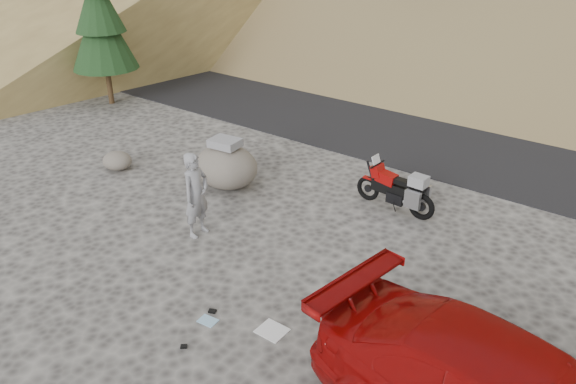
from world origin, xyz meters
name	(u,v)px	position (x,y,z in m)	size (l,w,h in m)	color
ground	(282,274)	(0.00, 0.00, 0.00)	(140.00, 140.00, 0.00)	#3F3C3A
road	(465,135)	(0.00, 9.00, 0.00)	(120.00, 7.00, 0.05)	black
conifer_verge	(99,18)	(-11.00, 4.50, 2.89)	(2.20, 2.20, 5.04)	#392714
motorcycle	(399,190)	(0.55, 3.52, 0.50)	(1.98, 0.63, 1.18)	black
man	(199,233)	(-2.26, 0.10, 0.00)	(0.66, 0.43, 1.81)	gray
boulder	(226,166)	(-3.32, 2.11, 0.54)	(1.72, 1.50, 1.22)	#5A554D
small_rock	(117,161)	(-6.28, 1.13, 0.24)	(0.91, 0.85, 0.47)	#5A554D
gear_white_cloth	(272,331)	(0.85, -1.35, 0.01)	(0.46, 0.41, 0.02)	white
gear_blue_mat	(345,355)	(2.13, -1.19, 0.10)	(0.20, 0.20, 0.50)	navy
gear_funnel	(343,371)	(2.27, -1.47, 0.08)	(0.13, 0.13, 0.17)	red
gear_glove_a	(212,311)	(-0.25, -1.59, 0.02)	(0.13, 0.09, 0.04)	black
gear_glove_b	(184,346)	(0.00, -2.47, 0.02)	(0.10, 0.08, 0.03)	black
gear_blue_cloth	(208,321)	(-0.14, -1.80, 0.01)	(0.31, 0.23, 0.01)	#90BFDF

